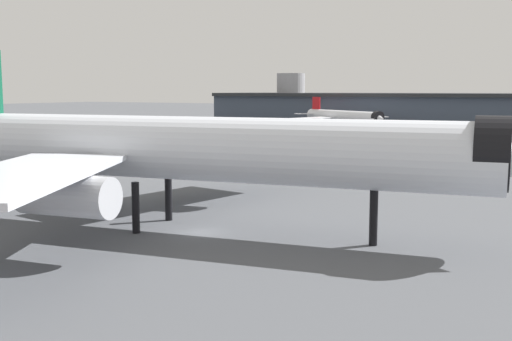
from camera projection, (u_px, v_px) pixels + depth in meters
name	position (u px, v px, depth m)	size (l,w,h in m)	color
ground	(201.00, 232.00, 58.40)	(900.00, 900.00, 0.00)	#4C4F54
airliner_near_gate	(174.00, 149.00, 59.17)	(63.92, 57.82, 16.98)	silver
airliner_far_taxiway	(342.00, 117.00, 197.34)	(35.55, 31.86, 10.50)	silver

